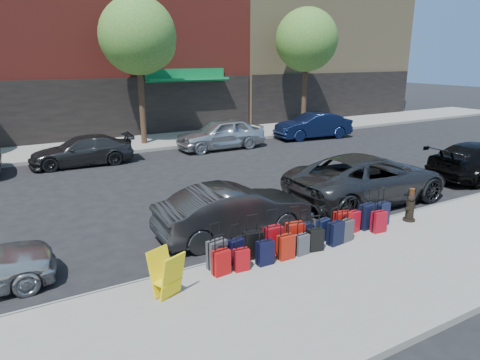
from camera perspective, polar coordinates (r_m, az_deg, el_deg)
ground at (r=14.45m, az=-2.95°, el=-2.16°), size 120.00×120.00×0.00m
sidewalk_near at (r=9.55m, az=15.53°, el=-12.32°), size 60.00×4.00×0.15m
sidewalk_far at (r=23.52m, az=-14.14°, el=4.72°), size 60.00×4.00×0.15m
curb_near at (r=10.88m, az=7.96°, el=-8.20°), size 60.00×0.08×0.15m
curb_far at (r=21.62m, az=-12.64°, el=3.84°), size 60.00×0.08×0.15m
tree_center at (r=22.81m, az=-13.10°, el=17.95°), size 3.80×3.80×7.27m
tree_right at (r=27.82m, az=9.09°, el=17.75°), size 3.80×3.80×7.27m
suitcase_front_0 at (r=9.29m, az=-3.10°, el=-9.83°), size 0.45×0.29×1.01m
suitcase_front_1 at (r=9.52m, az=-0.51°, el=-9.40°), size 0.39×0.25×0.87m
suitcase_front_2 at (r=9.69m, az=1.70°, el=-8.64°), size 0.45×0.30×1.02m
suitcase_front_3 at (r=9.93m, az=4.40°, el=-7.97°), size 0.45×0.27×1.06m
suitcase_front_4 at (r=10.23m, az=7.32°, el=-7.36°), size 0.46×0.29×1.03m
suitcase_front_5 at (r=10.50m, az=8.64°, el=-7.08°), size 0.36×0.20×0.87m
suitcase_front_6 at (r=10.81m, az=11.05°, el=-6.51°), size 0.39×0.26×0.87m
suitcase_front_7 at (r=11.15m, az=13.47°, el=-5.68°), size 0.46×0.30×1.02m
suitcase_front_8 at (r=11.46m, az=14.81°, el=-5.39°), size 0.39×0.24×0.89m
suitcase_front_9 at (r=11.77m, az=16.58°, el=-4.66°), size 0.47×0.29×1.08m
suitcase_front_10 at (r=12.11m, az=18.35°, el=-4.33°), size 0.43×0.26×1.01m
suitcase_back_0 at (r=9.05m, az=-2.54°, el=-10.89°), size 0.38×0.24×0.87m
suitcase_back_1 at (r=9.21m, az=0.18°, el=-10.56°), size 0.34×0.22×0.78m
suitcase_back_2 at (r=9.45m, az=3.34°, el=-9.64°), size 0.37×0.22×0.88m
suitcase_back_3 at (r=9.74m, az=6.13°, el=-8.86°), size 0.38×0.23×0.90m
suitcase_back_4 at (r=9.99m, az=8.23°, el=-8.49°), size 0.34×0.21×0.78m
suitcase_back_5 at (r=10.22m, az=10.02°, el=-7.86°), size 0.39×0.27×0.85m
suitcase_back_6 at (r=10.62m, az=12.60°, el=-6.94°), size 0.41×0.26×0.92m
suitcase_back_7 at (r=10.89m, az=13.94°, el=-6.53°), size 0.39×0.26×0.87m
suitcase_back_9 at (r=11.65m, az=18.01°, el=-5.30°), size 0.40×0.26×0.90m
fire_hydrant at (r=12.70m, az=21.73°, el=-3.60°), size 0.38×0.33×0.74m
bollard at (r=12.97m, az=21.82°, el=-2.79°), size 0.15×0.15×0.84m
display_rack at (r=8.34m, az=-9.74°, el=-12.30°), size 0.67×0.70×0.90m
car_near_1 at (r=11.11m, az=-0.79°, el=-4.16°), size 4.15×1.56×1.35m
car_near_2 at (r=14.36m, az=16.70°, el=0.25°), size 5.56×2.63×1.53m
car_far_1 at (r=19.70m, az=-20.32°, el=3.68°), size 4.40×2.00×1.25m
car_far_2 at (r=21.78m, az=-2.61°, el=6.17°), size 4.55×1.89×1.54m
car_far_3 at (r=25.00m, az=9.72°, el=7.15°), size 4.57×2.09×1.45m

